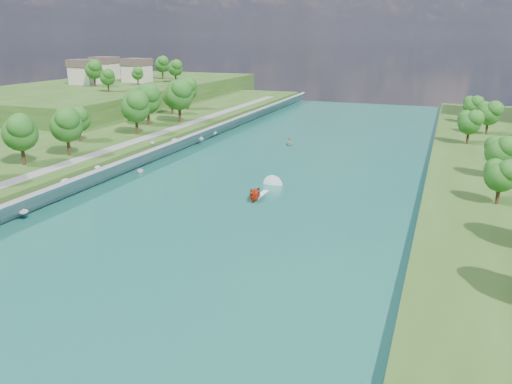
% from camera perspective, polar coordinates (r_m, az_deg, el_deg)
% --- Properties ---
extents(ground, '(260.00, 260.00, 0.00)m').
position_cam_1_polar(ground, '(69.20, -6.05, -4.09)').
color(ground, '#2D5119').
rests_on(ground, ground).
extents(river_water, '(55.00, 240.00, 0.10)m').
position_cam_1_polar(river_water, '(86.45, -0.08, 0.47)').
color(river_water, '#175849').
rests_on(river_water, ground).
extents(berm_west, '(45.00, 240.00, 3.50)m').
position_cam_1_polar(berm_west, '(113.39, -24.45, 3.89)').
color(berm_west, '#2D5119').
rests_on(berm_west, ground).
extents(ridge_west, '(60.00, 120.00, 9.00)m').
position_cam_1_polar(ridge_west, '(190.19, -15.62, 10.54)').
color(ridge_west, '#2D5119').
rests_on(ridge_west, ground).
extents(riprap_bank, '(4.23, 236.00, 4.27)m').
position_cam_1_polar(riprap_bank, '(97.23, -14.67, 2.89)').
color(riprap_bank, slate).
rests_on(riprap_bank, ground).
extents(riverside_path, '(3.00, 200.00, 0.10)m').
position_cam_1_polar(riverside_path, '(101.46, -17.53, 4.26)').
color(riverside_path, gray).
rests_on(riverside_path, berm_west).
extents(ridge_houses, '(29.50, 29.50, 8.40)m').
position_cam_1_polar(ridge_houses, '(197.11, -16.45, 13.28)').
color(ridge_houses, beige).
rests_on(ridge_houses, ridge_west).
extents(trees_ridge, '(23.36, 52.44, 10.30)m').
position_cam_1_polar(trees_ridge, '(184.77, -13.24, 13.43)').
color(trees_ridge, '#215015').
rests_on(trees_ridge, ridge_west).
extents(motorboat, '(3.60, 18.96, 1.92)m').
position_cam_1_polar(motorboat, '(81.21, 0.25, -0.13)').
color(motorboat, red).
rests_on(motorboat, river_water).
extents(raft, '(2.99, 3.44, 1.65)m').
position_cam_1_polar(raft, '(120.84, 3.76, 5.56)').
color(raft, gray).
rests_on(raft, river_water).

